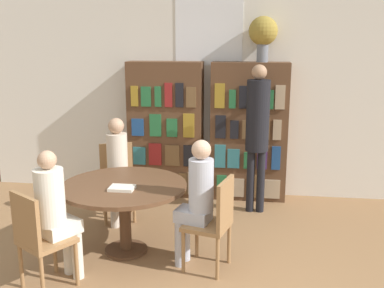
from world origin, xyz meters
TOP-DOWN VIEW (x-y plane):
  - wall_back at (0.00, 3.30)m, footprint 6.40×0.07m
  - bookshelf_left at (-0.57, 3.10)m, footprint 1.02×0.34m
  - bookshelf_right at (0.57, 3.10)m, footprint 1.02×0.34m
  - flower_vase at (0.71, 3.11)m, footprint 0.37×0.37m
  - reading_table at (-0.65, 1.30)m, footprint 1.27×1.27m
  - chair_near_camera at (-1.17, 0.48)m, footprint 0.55×0.55m
  - chair_left_side at (-1.00, 2.20)m, footprint 0.52×0.52m
  - chair_far_side at (0.29, 1.05)m, footprint 0.49×0.49m
  - seated_reader_left at (-0.93, 2.03)m, footprint 0.34×0.39m
  - seated_reader_right at (0.11, 1.10)m, footprint 0.38×0.31m
  - seated_reader_back at (-1.07, 0.63)m, footprint 0.39×0.41m
  - librarian_standing at (0.68, 2.60)m, footprint 0.28×0.55m
  - open_book_on_table at (-0.62, 1.14)m, footprint 0.24×0.18m

SIDE VIEW (x-z plane):
  - chair_near_camera at x=-1.17m, z-range 0.06..0.96m
  - chair_left_side at x=-1.00m, z-range 0.06..0.96m
  - chair_far_side at x=0.29m, z-range 0.06..0.96m
  - reading_table at x=-0.65m, z-range 0.25..0.98m
  - seated_reader_back at x=-1.07m, z-range 0.08..1.32m
  - seated_reader_right at x=0.11m, z-range 0.08..1.34m
  - seated_reader_left at x=-0.93m, z-range 0.08..1.35m
  - open_book_on_table at x=-0.62m, z-range 0.73..0.76m
  - bookshelf_left at x=-0.57m, z-range 0.00..1.85m
  - bookshelf_right at x=0.57m, z-range 0.00..1.85m
  - librarian_standing at x=0.68m, z-range 0.20..2.06m
  - wall_back at x=0.00m, z-range 0.01..3.01m
  - flower_vase at x=0.71m, z-range 1.94..2.51m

